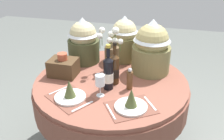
# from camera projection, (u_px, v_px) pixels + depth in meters

# --- Properties ---
(dining_table) EXTENTS (1.36, 1.36, 0.73)m
(dining_table) POSITION_uv_depth(u_px,v_px,m) (111.00, 94.00, 2.28)
(dining_table) COLOR brown
(dining_table) RESTS_ON ground
(place_setting_left) EXTENTS (0.43, 0.40, 0.16)m
(place_setting_left) POSITION_uv_depth(u_px,v_px,m) (70.00, 93.00, 1.92)
(place_setting_left) COLOR brown
(place_setting_left) RESTS_ON dining_table
(place_setting_right) EXTENTS (0.43, 0.40, 0.16)m
(place_setting_right) POSITION_uv_depth(u_px,v_px,m) (131.00, 103.00, 1.81)
(place_setting_right) COLOR brown
(place_setting_right) RESTS_ON dining_table
(flower_vase) EXTENTS (0.24, 0.19, 0.41)m
(flower_vase) POSITION_uv_depth(u_px,v_px,m) (112.00, 54.00, 2.28)
(flower_vase) COLOR brown
(flower_vase) RESTS_ON dining_table
(wine_bottle_left) EXTENTS (0.08, 0.08, 0.37)m
(wine_bottle_left) POSITION_uv_depth(u_px,v_px,m) (115.00, 69.00, 2.10)
(wine_bottle_left) COLOR #422814
(wine_bottle_left) RESTS_ON dining_table
(wine_bottle_centre) EXTENTS (0.08, 0.08, 0.38)m
(wine_bottle_centre) POSITION_uv_depth(u_px,v_px,m) (108.00, 73.00, 2.01)
(wine_bottle_centre) COLOR black
(wine_bottle_centre) RESTS_ON dining_table
(wine_glass_left) EXTENTS (0.07, 0.07, 0.18)m
(wine_glass_left) POSITION_uv_depth(u_px,v_px,m) (100.00, 81.00, 1.92)
(wine_glass_left) COLOR silver
(wine_glass_left) RESTS_ON dining_table
(pepper_mill) EXTENTS (0.05, 0.05, 0.19)m
(pepper_mill) POSITION_uv_depth(u_px,v_px,m) (130.00, 79.00, 2.03)
(pepper_mill) COLOR brown
(pepper_mill) RESTS_ON dining_table
(gift_tub_back_left) EXTENTS (0.31, 0.31, 0.45)m
(gift_tub_back_left) POSITION_uv_depth(u_px,v_px,m) (83.00, 39.00, 2.45)
(gift_tub_back_left) COLOR #474C2D
(gift_tub_back_left) RESTS_ON dining_table
(gift_tub_back_centre) EXTENTS (0.28, 0.28, 0.45)m
(gift_tub_back_centre) POSITION_uv_depth(u_px,v_px,m) (124.00, 37.00, 2.49)
(gift_tub_back_centre) COLOR olive
(gift_tub_back_centre) RESTS_ON dining_table
(gift_tub_back_right) EXTENTS (0.35, 0.35, 0.50)m
(gift_tub_back_right) POSITION_uv_depth(u_px,v_px,m) (152.00, 45.00, 2.24)
(gift_tub_back_right) COLOR olive
(gift_tub_back_right) RESTS_ON dining_table
(woven_basket_side_left) EXTENTS (0.24, 0.19, 0.21)m
(woven_basket_side_left) POSITION_uv_depth(u_px,v_px,m) (63.00, 67.00, 2.25)
(woven_basket_side_left) COLOR #47331E
(woven_basket_side_left) RESTS_ON dining_table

